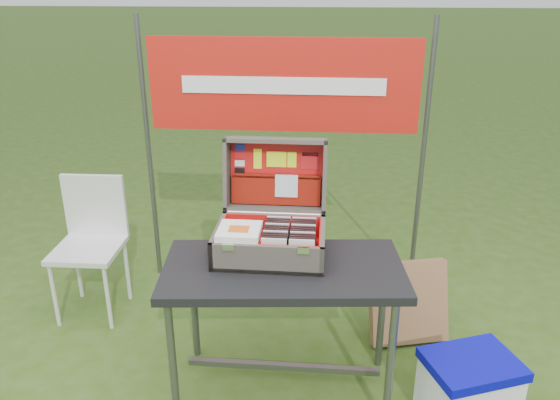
# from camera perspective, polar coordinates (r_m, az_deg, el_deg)

# --- Properties ---
(ground) EXTENTS (80.00, 80.00, 0.00)m
(ground) POSITION_cam_1_polar(r_m,az_deg,el_deg) (2.84, -1.70, -19.28)
(ground) COLOR #2D4B10
(ground) RESTS_ON ground
(table) EXTENTS (1.13, 0.64, 0.68)m
(table) POSITION_cam_1_polar(r_m,az_deg,el_deg) (2.66, 0.34, -13.33)
(table) COLOR black
(table) RESTS_ON ground
(table_top) EXTENTS (1.13, 0.64, 0.04)m
(table_top) POSITION_cam_1_polar(r_m,az_deg,el_deg) (2.49, 0.36, -7.33)
(table_top) COLOR black
(table_top) RESTS_ON ground
(table_leg_fl) EXTENTS (0.04, 0.04, 0.64)m
(table_leg_fl) POSITION_cam_1_polar(r_m,az_deg,el_deg) (2.58, -11.23, -15.61)
(table_leg_fl) COLOR #59595B
(table_leg_fl) RESTS_ON ground
(table_leg_fr) EXTENTS (0.04, 0.04, 0.64)m
(table_leg_fr) POSITION_cam_1_polar(r_m,az_deg,el_deg) (2.51, 11.44, -16.80)
(table_leg_fr) COLOR #59595B
(table_leg_fr) RESTS_ON ground
(table_leg_bl) EXTENTS (0.04, 0.04, 0.64)m
(table_leg_bl) POSITION_cam_1_polar(r_m,az_deg,el_deg) (2.91, -8.97, -10.61)
(table_leg_bl) COLOR #59595B
(table_leg_bl) RESTS_ON ground
(table_leg_br) EXTENTS (0.04, 0.04, 0.64)m
(table_leg_br) POSITION_cam_1_polar(r_m,az_deg,el_deg) (2.85, 10.60, -11.49)
(table_leg_br) COLOR #59595B
(table_leg_br) RESTS_ON ground
(table_brace) EXTENTS (0.93, 0.03, 0.03)m
(table_brace) POSITION_cam_1_polar(r_m,az_deg,el_deg) (2.79, 0.33, -17.00)
(table_brace) COLOR #59595B
(table_brace) RESTS_ON ground
(suitcase) EXTENTS (0.51, 0.52, 0.48)m
(suitcase) POSITION_cam_1_polar(r_m,az_deg,el_deg) (2.52, -0.94, -0.31)
(suitcase) COLOR #4D463D
(suitcase) RESTS_ON table
(suitcase_base_bottom) EXTENTS (0.51, 0.36, 0.02)m
(suitcase_base_bottom) POSITION_cam_1_polar(r_m,az_deg,el_deg) (2.56, -1.04, -5.59)
(suitcase_base_bottom) COLOR #4D463D
(suitcase_base_bottom) RESTS_ON table_top
(suitcase_base_wall_front) EXTENTS (0.51, 0.02, 0.14)m
(suitcase_base_wall_front) POSITION_cam_1_polar(r_m,az_deg,el_deg) (2.39, -1.49, -6.26)
(suitcase_base_wall_front) COLOR #4D463D
(suitcase_base_wall_front) RESTS_ON table_top
(suitcase_base_wall_back) EXTENTS (0.51, 0.02, 0.14)m
(suitcase_base_wall_back) POSITION_cam_1_polar(r_m,az_deg,el_deg) (2.69, -0.67, -2.82)
(suitcase_base_wall_back) COLOR #4D463D
(suitcase_base_wall_back) RESTS_ON table_top
(suitcase_base_wall_left) EXTENTS (0.02, 0.36, 0.14)m
(suitcase_base_wall_left) POSITION_cam_1_polar(r_m,az_deg,el_deg) (2.57, -6.46, -4.20)
(suitcase_base_wall_left) COLOR #4D463D
(suitcase_base_wall_left) RESTS_ON table_top
(suitcase_base_wall_right) EXTENTS (0.02, 0.36, 0.14)m
(suitcase_base_wall_right) POSITION_cam_1_polar(r_m,az_deg,el_deg) (2.53, 4.46, -4.64)
(suitcase_base_wall_right) COLOR #4D463D
(suitcase_base_wall_right) RESTS_ON table_top
(suitcase_liner_floor) EXTENTS (0.47, 0.32, 0.01)m
(suitcase_liner_floor) POSITION_cam_1_polar(r_m,az_deg,el_deg) (2.56, -1.04, -5.34)
(suitcase_liner_floor) COLOR red
(suitcase_liner_floor) RESTS_ON suitcase_base_bottom
(suitcase_latch_left) EXTENTS (0.05, 0.01, 0.03)m
(suitcase_latch_left) POSITION_cam_1_polar(r_m,az_deg,el_deg) (2.37, -5.45, -4.95)
(suitcase_latch_left) COLOR silver
(suitcase_latch_left) RESTS_ON suitcase_base_wall_front
(suitcase_latch_right) EXTENTS (0.05, 0.01, 0.03)m
(suitcase_latch_right) POSITION_cam_1_polar(r_m,az_deg,el_deg) (2.34, 2.45, -5.29)
(suitcase_latch_right) COLOR silver
(suitcase_latch_right) RESTS_ON suitcase_base_wall_front
(suitcase_hinge) EXTENTS (0.46, 0.02, 0.02)m
(suitcase_hinge) POSITION_cam_1_polar(r_m,az_deg,el_deg) (2.67, -0.65, -1.41)
(suitcase_hinge) COLOR silver
(suitcase_hinge) RESTS_ON suitcase_base_wall_back
(suitcase_lid_back) EXTENTS (0.51, 0.08, 0.36)m
(suitcase_lid_back) POSITION_cam_1_polar(r_m,az_deg,el_deg) (2.76, -0.35, 2.87)
(suitcase_lid_back) COLOR #4D463D
(suitcase_lid_back) RESTS_ON suitcase_base_wall_back
(suitcase_lid_rim_far) EXTENTS (0.51, 0.14, 0.04)m
(suitcase_lid_rim_far) POSITION_cam_1_polar(r_m,az_deg,el_deg) (2.67, -0.42, 6.27)
(suitcase_lid_rim_far) COLOR #4D463D
(suitcase_lid_rim_far) RESTS_ON suitcase_lid_back
(suitcase_lid_rim_near) EXTENTS (0.51, 0.14, 0.04)m
(suitcase_lid_rim_near) POSITION_cam_1_polar(r_m,az_deg,el_deg) (2.73, -0.51, -0.86)
(suitcase_lid_rim_near) COLOR #4D463D
(suitcase_lid_rim_near) RESTS_ON suitcase_lid_back
(suitcase_lid_rim_left) EXTENTS (0.02, 0.19, 0.38)m
(suitcase_lid_rim_left) POSITION_cam_1_polar(r_m,az_deg,el_deg) (2.73, -5.55, 2.80)
(suitcase_lid_rim_left) COLOR #4D463D
(suitcase_lid_rim_left) RESTS_ON suitcase_lid_back
(suitcase_lid_rim_right) EXTENTS (0.02, 0.19, 0.38)m
(suitcase_lid_rim_right) POSITION_cam_1_polar(r_m,az_deg,el_deg) (2.69, 4.70, 2.50)
(suitcase_lid_rim_right) COLOR #4D463D
(suitcase_lid_rim_right) RESTS_ON suitcase_lid_back
(suitcase_lid_liner) EXTENTS (0.46, 0.06, 0.31)m
(suitcase_lid_liner) POSITION_cam_1_polar(r_m,az_deg,el_deg) (2.74, -0.38, 2.82)
(suitcase_lid_liner) COLOR red
(suitcase_lid_liner) RESTS_ON suitcase_lid_back
(suitcase_liner_wall_front) EXTENTS (0.47, 0.01, 0.12)m
(suitcase_liner_wall_front) POSITION_cam_1_polar(r_m,az_deg,el_deg) (2.39, -1.45, -5.90)
(suitcase_liner_wall_front) COLOR red
(suitcase_liner_wall_front) RESTS_ON suitcase_base_bottom
(suitcase_liner_wall_back) EXTENTS (0.47, 0.01, 0.12)m
(suitcase_liner_wall_back) POSITION_cam_1_polar(r_m,az_deg,el_deg) (2.67, -0.70, -2.74)
(suitcase_liner_wall_back) COLOR red
(suitcase_liner_wall_back) RESTS_ON suitcase_base_bottom
(suitcase_liner_wall_left) EXTENTS (0.01, 0.32, 0.12)m
(suitcase_liner_wall_left) POSITION_cam_1_polar(r_m,az_deg,el_deg) (2.57, -6.19, -4.01)
(suitcase_liner_wall_left) COLOR red
(suitcase_liner_wall_left) RESTS_ON suitcase_base_bottom
(suitcase_liner_wall_right) EXTENTS (0.01, 0.32, 0.12)m
(suitcase_liner_wall_right) POSITION_cam_1_polar(r_m,az_deg,el_deg) (2.52, 4.17, -4.43)
(suitcase_liner_wall_right) COLOR red
(suitcase_liner_wall_right) RESTS_ON suitcase_base_bottom
(suitcase_lid_pocket) EXTENTS (0.45, 0.06, 0.15)m
(suitcase_lid_pocket) POSITION_cam_1_polar(r_m,az_deg,el_deg) (2.74, -0.44, 1.04)
(suitcase_lid_pocket) COLOR maroon
(suitcase_lid_pocket) RESTS_ON suitcase_lid_liner
(suitcase_pocket_edge) EXTENTS (0.44, 0.02, 0.02)m
(suitcase_pocket_edge) POSITION_cam_1_polar(r_m,az_deg,el_deg) (2.72, -0.43, 2.50)
(suitcase_pocket_edge) COLOR maroon
(suitcase_pocket_edge) RESTS_ON suitcase_lid_pocket
(suitcase_pocket_cd) EXTENTS (0.11, 0.03, 0.11)m
(suitcase_pocket_cd) POSITION_cam_1_polar(r_m,az_deg,el_deg) (2.71, 0.68, 1.48)
(suitcase_pocket_cd) COLOR silver
(suitcase_pocket_cd) RESTS_ON suitcase_lid_pocket
(lid_sticker_cc_a) EXTENTS (0.05, 0.01, 0.03)m
(lid_sticker_cc_a) POSITION_cam_1_polar(r_m,az_deg,el_deg) (2.74, -4.23, 5.50)
(lid_sticker_cc_a) COLOR #1933B2
(lid_sticker_cc_a) RESTS_ON suitcase_lid_liner
(lid_sticker_cc_b) EXTENTS (0.05, 0.01, 0.03)m
(lid_sticker_cc_b) POSITION_cam_1_polar(r_m,az_deg,el_deg) (2.75, -4.23, 4.67)
(lid_sticker_cc_b) COLOR red
(lid_sticker_cc_b) RESTS_ON suitcase_lid_liner
(lid_sticker_cc_c) EXTENTS (0.05, 0.01, 0.03)m
(lid_sticker_cc_c) POSITION_cam_1_polar(r_m,az_deg,el_deg) (2.75, -4.23, 3.85)
(lid_sticker_cc_c) COLOR white
(lid_sticker_cc_c) RESTS_ON suitcase_lid_liner
(lid_sticker_cc_d) EXTENTS (0.05, 0.01, 0.03)m
(lid_sticker_cc_d) POSITION_cam_1_polar(r_m,az_deg,el_deg) (2.76, -4.23, 3.03)
(lid_sticker_cc_d) COLOR black
(lid_sticker_cc_d) RESTS_ON suitcase_lid_liner
(lid_card_neon_tall) EXTENTS (0.04, 0.02, 0.10)m
(lid_card_neon_tall) POSITION_cam_1_polar(r_m,az_deg,el_deg) (2.74, -2.35, 4.32)
(lid_card_neon_tall) COLOR #D5EC17
(lid_card_neon_tall) RESTS_ON suitcase_lid_liner
(lid_card_neon_main) EXTENTS (0.10, 0.02, 0.08)m
(lid_card_neon_main) POSITION_cam_1_polar(r_m,az_deg,el_deg) (2.73, -0.37, 4.27)
(lid_card_neon_main) COLOR #D5EC17
(lid_card_neon_main) RESTS_ON suitcase_lid_liner
(lid_card_neon_small) EXTENTS (0.05, 0.02, 0.08)m
(lid_card_neon_small) POSITION_cam_1_polar(r_m,az_deg,el_deg) (2.72, 1.25, 4.23)
(lid_card_neon_small) COLOR #D5EC17
(lid_card_neon_small) RESTS_ON suitcase_lid_liner
(lid_sticker_band) EXTENTS (0.09, 0.02, 0.09)m
(lid_sticker_band) POSITION_cam_1_polar(r_m,az_deg,el_deg) (2.72, 3.15, 4.17)
(lid_sticker_band) COLOR red
(lid_sticker_band) RESTS_ON suitcase_lid_liner
(lid_sticker_band_bar) EXTENTS (0.08, 0.01, 0.02)m
(lid_sticker_band_bar) POSITION_cam_1_polar(r_m,az_deg,el_deg) (2.71, 3.17, 4.80)
(lid_sticker_band_bar) COLOR black
(lid_sticker_band_bar) RESTS_ON suitcase_lid_liner
(cd_left_0) EXTENTS (0.11, 0.01, 0.13)m
(cd_left_0) POSITION_cam_1_polar(r_m,az_deg,el_deg) (2.40, -0.64, -5.43)
(cd_left_0) COLOR silver
(cd_left_0) RESTS_ON suitcase_liner_floor
(cd_left_1) EXTENTS (0.11, 0.01, 0.13)m
(cd_left_1) POSITION_cam_1_polar(r_m,az_deg,el_deg) (2.42, -0.60, -5.22)
(cd_left_1) COLOR black
(cd_left_1) RESTS_ON suitcase_liner_floor
(cd_left_2) EXTENTS (0.11, 0.01, 0.13)m
(cd_left_2) POSITION_cam_1_polar(r_m,az_deg,el_deg) (2.44, -0.55, -5.00)
(cd_left_2) COLOR black
(cd_left_2) RESTS_ON suitcase_liner_floor
(cd_left_3) EXTENTS (0.11, 0.01, 0.13)m
(cd_left_3) POSITION_cam_1_polar(r_m,az_deg,el_deg) (2.46, -0.51, -4.79)
(cd_left_3) COLOR black
(cd_left_3) RESTS_ON suitcase_liner_floor
(cd_left_4) EXTENTS (0.11, 0.01, 0.13)m
(cd_left_4) POSITION_cam_1_polar(r_m,az_deg,el_deg) (2.47, -0.46, -4.58)
(cd_left_4) COLOR silver
(cd_left_4) RESTS_ON suitcase_liner_floor
(cd_left_5) EXTENTS (0.11, 0.01, 0.13)m
(cd_left_5) POSITION_cam_1_polar(r_m,az_deg,el_deg) (2.49, -0.42, -4.38)
(cd_left_5) COLOR black
(cd_left_5) RESTS_ON suitcase_liner_floor
(cd_left_6) EXTENTS (0.11, 0.01, 0.13)m
(cd_left_6) POSITION_cam_1_polar(r_m,az_deg,el_deg) (2.51, -0.38, -4.18)
(cd_left_6) COLOR black
(cd_left_6) RESTS_ON suitcase_liner_floor
(cd_left_7) EXTENTS (0.11, 0.01, 0.13)m
(cd_left_7) POSITION_cam_1_polar(r_m,az_deg,el_deg) (2.53, -0.33, -3.98)
(cd_left_7) COLOR black
(cd_left_7) RESTS_ON suitcase_liner_floor
(cd_left_8) EXTENTS (0.11, 0.01, 0.13)m
(cd_left_8) POSITION_cam_1_polar(r_m,az_deg,el_deg) (2.55, -0.29, -3.78)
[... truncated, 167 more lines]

